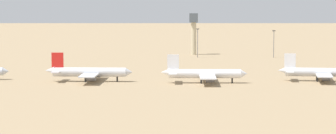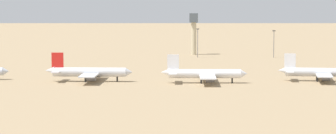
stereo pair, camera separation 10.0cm
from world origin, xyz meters
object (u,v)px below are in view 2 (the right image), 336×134
at_px(parked_jet_white_4, 204,74).
at_px(light_pole_west, 274,42).
at_px(parked_jet_white_5, 320,72).
at_px(control_tower, 194,30).
at_px(light_pole_mid, 198,41).
at_px(parked_jet_red_3, 89,72).

distance_m(parked_jet_white_4, light_pole_west, 137.42).
relative_size(parked_jet_white_5, light_pole_west, 2.20).
height_order(parked_jet_white_5, control_tower, control_tower).
relative_size(parked_jet_white_5, control_tower, 1.38).
distance_m(control_tower, light_pole_mid, 22.04).
bearing_deg(parked_jet_white_5, control_tower, 116.30).
height_order(parked_jet_red_3, light_pole_west, light_pole_west).
bearing_deg(parked_jet_white_4, light_pole_mid, 89.70).
xyz_separation_m(parked_jet_white_4, light_pole_west, (40.73, 131.14, 5.36)).
relative_size(parked_jet_white_4, parked_jet_white_5, 1.02).
height_order(parked_jet_red_3, parked_jet_white_4, parked_jet_red_3).
bearing_deg(parked_jet_red_3, parked_jet_white_5, 3.41).
distance_m(parked_jet_white_5, light_pole_mid, 131.54).
relative_size(parked_jet_red_3, light_pole_west, 2.30).
distance_m(parked_jet_white_4, parked_jet_white_5, 49.99).
distance_m(parked_jet_white_5, control_tower, 152.38).
xyz_separation_m(light_pole_west, light_pole_mid, (-44.87, -1.65, 0.53)).
height_order(parked_jet_white_5, light_pole_west, light_pole_west).
xyz_separation_m(parked_jet_red_3, light_pole_west, (89.40, 128.27, 5.24)).
bearing_deg(parked_jet_white_4, control_tower, 90.48).
bearing_deg(light_pole_west, parked_jet_white_4, -107.25).
height_order(parked_jet_white_4, light_pole_mid, light_pole_mid).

